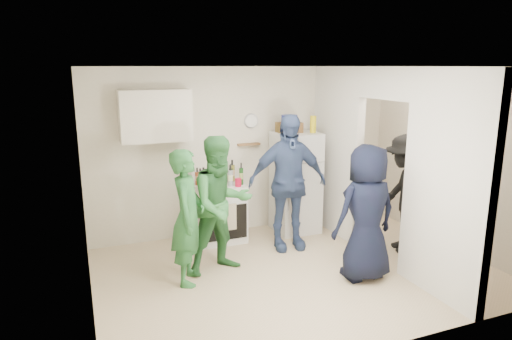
{
  "coord_description": "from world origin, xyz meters",
  "views": [
    {
      "loc": [
        -2.42,
        -4.7,
        2.51
      ],
      "look_at": [
        -0.38,
        0.4,
        1.25
      ],
      "focal_mm": 32.0,
      "sensor_mm": 36.0,
      "label": 1
    }
  ],
  "objects_px": {
    "person_green_left": "(188,217)",
    "person_denim": "(287,182)",
    "stove": "(220,213)",
    "person_navy": "(366,213)",
    "yellow_cup_stack_top": "(313,124)",
    "person_green_center": "(221,205)",
    "wicker_basket": "(289,127)",
    "fridge": "(296,182)",
    "person_nook": "(404,194)",
    "blue_bowl": "(289,119)"
  },
  "relations": [
    {
      "from": "person_green_left",
      "to": "person_denim",
      "type": "distance_m",
      "value": 1.62
    },
    {
      "from": "stove",
      "to": "person_navy",
      "type": "bearing_deg",
      "value": -55.43
    },
    {
      "from": "yellow_cup_stack_top",
      "to": "person_green_center",
      "type": "bearing_deg",
      "value": -153.73
    },
    {
      "from": "yellow_cup_stack_top",
      "to": "person_green_center",
      "type": "relative_size",
      "value": 0.15
    },
    {
      "from": "stove",
      "to": "wicker_basket",
      "type": "distance_m",
      "value": 1.63
    },
    {
      "from": "person_denim",
      "to": "person_navy",
      "type": "distance_m",
      "value": 1.3
    },
    {
      "from": "wicker_basket",
      "to": "person_green_left",
      "type": "height_order",
      "value": "wicker_basket"
    },
    {
      "from": "stove",
      "to": "wicker_basket",
      "type": "relative_size",
      "value": 2.41
    },
    {
      "from": "fridge",
      "to": "person_denim",
      "type": "height_order",
      "value": "person_denim"
    },
    {
      "from": "person_nook",
      "to": "person_navy",
      "type": "bearing_deg",
      "value": -43.0
    },
    {
      "from": "person_green_center",
      "to": "person_denim",
      "type": "height_order",
      "value": "person_denim"
    },
    {
      "from": "stove",
      "to": "person_green_center",
      "type": "height_order",
      "value": "person_green_center"
    },
    {
      "from": "person_navy",
      "to": "person_nook",
      "type": "distance_m",
      "value": 1.12
    },
    {
      "from": "person_green_left",
      "to": "person_green_center",
      "type": "xyz_separation_m",
      "value": [
        0.45,
        0.15,
        0.05
      ]
    },
    {
      "from": "person_green_left",
      "to": "stove",
      "type": "bearing_deg",
      "value": -9.75
    },
    {
      "from": "blue_bowl",
      "to": "yellow_cup_stack_top",
      "type": "relative_size",
      "value": 0.96
    },
    {
      "from": "person_navy",
      "to": "stove",
      "type": "bearing_deg",
      "value": -56.22
    },
    {
      "from": "person_green_center",
      "to": "stove",
      "type": "bearing_deg",
      "value": 64.7
    },
    {
      "from": "fridge",
      "to": "person_nook",
      "type": "xyz_separation_m",
      "value": [
        1.03,
        -1.25,
        0.04
      ]
    },
    {
      "from": "stove",
      "to": "person_green_left",
      "type": "xyz_separation_m",
      "value": [
        -0.73,
        -1.12,
        0.38
      ]
    },
    {
      "from": "yellow_cup_stack_top",
      "to": "stove",
      "type": "bearing_deg",
      "value": 174.81
    },
    {
      "from": "stove",
      "to": "fridge",
      "type": "bearing_deg",
      "value": -1.42
    },
    {
      "from": "person_navy",
      "to": "wicker_basket",
      "type": "bearing_deg",
      "value": -86.54
    },
    {
      "from": "person_denim",
      "to": "person_navy",
      "type": "xyz_separation_m",
      "value": [
        0.45,
        -1.21,
        -0.12
      ]
    },
    {
      "from": "blue_bowl",
      "to": "person_navy",
      "type": "relative_size",
      "value": 0.15
    },
    {
      "from": "blue_bowl",
      "to": "person_nook",
      "type": "relative_size",
      "value": 0.15
    },
    {
      "from": "wicker_basket",
      "to": "person_denim",
      "type": "relative_size",
      "value": 0.19
    },
    {
      "from": "person_green_center",
      "to": "person_green_left",
      "type": "bearing_deg",
      "value": -171.55
    },
    {
      "from": "person_navy",
      "to": "person_nook",
      "type": "bearing_deg",
      "value": -152.52
    },
    {
      "from": "wicker_basket",
      "to": "blue_bowl",
      "type": "bearing_deg",
      "value": 0.0
    },
    {
      "from": "person_nook",
      "to": "yellow_cup_stack_top",
      "type": "bearing_deg",
      "value": -126.21
    },
    {
      "from": "yellow_cup_stack_top",
      "to": "person_navy",
      "type": "xyz_separation_m",
      "value": [
        -0.18,
        -1.68,
        -0.84
      ]
    },
    {
      "from": "yellow_cup_stack_top",
      "to": "wicker_basket",
      "type": "bearing_deg",
      "value": 154.89
    },
    {
      "from": "yellow_cup_stack_top",
      "to": "person_green_left",
      "type": "bearing_deg",
      "value": -155.39
    },
    {
      "from": "person_denim",
      "to": "person_green_left",
      "type": "bearing_deg",
      "value": -153.61
    },
    {
      "from": "person_green_left",
      "to": "fridge",
      "type": "bearing_deg",
      "value": -37.38
    },
    {
      "from": "stove",
      "to": "person_green_left",
      "type": "height_order",
      "value": "person_green_left"
    },
    {
      "from": "stove",
      "to": "person_denim",
      "type": "relative_size",
      "value": 0.45
    },
    {
      "from": "yellow_cup_stack_top",
      "to": "person_green_left",
      "type": "relative_size",
      "value": 0.16
    },
    {
      "from": "yellow_cup_stack_top",
      "to": "person_navy",
      "type": "relative_size",
      "value": 0.15
    },
    {
      "from": "wicker_basket",
      "to": "person_navy",
      "type": "xyz_separation_m",
      "value": [
        0.14,
        -1.83,
        -0.79
      ]
    },
    {
      "from": "person_navy",
      "to": "person_green_center",
      "type": "bearing_deg",
      "value": -29.63
    },
    {
      "from": "person_nook",
      "to": "person_denim",
      "type": "bearing_deg",
      "value": -96.51
    },
    {
      "from": "person_navy",
      "to": "person_nook",
      "type": "xyz_separation_m",
      "value": [
        0.99,
        0.53,
        -0.01
      ]
    },
    {
      "from": "blue_bowl",
      "to": "person_green_left",
      "type": "bearing_deg",
      "value": -148.23
    },
    {
      "from": "wicker_basket",
      "to": "person_nook",
      "type": "relative_size",
      "value": 0.22
    },
    {
      "from": "wicker_basket",
      "to": "person_denim",
      "type": "height_order",
      "value": "person_denim"
    },
    {
      "from": "yellow_cup_stack_top",
      "to": "person_green_left",
      "type": "height_order",
      "value": "yellow_cup_stack_top"
    },
    {
      "from": "fridge",
      "to": "yellow_cup_stack_top",
      "type": "relative_size",
      "value": 6.14
    },
    {
      "from": "person_green_center",
      "to": "person_nook",
      "type": "bearing_deg",
      "value": -16.46
    }
  ]
}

